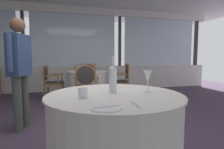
{
  "coord_description": "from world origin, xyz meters",
  "views": [
    {
      "loc": [
        -0.15,
        -2.58,
        1.08
      ],
      "look_at": [
        0.23,
        -0.98,
        0.94
      ],
      "focal_mm": 27.94,
      "sensor_mm": 36.0,
      "label": 1
    }
  ],
  "objects": [
    {
      "name": "butter_knife",
      "position": [
        0.07,
        -1.5,
        0.77
      ],
      "size": [
        0.18,
        0.05,
        0.0
      ],
      "primitive_type": "cube",
      "rotation": [
        0.0,
        0.0,
        0.19
      ],
      "color": "silver",
      "rests_on": "foreground_table"
    },
    {
      "name": "water_bottle",
      "position": [
        0.24,
        -0.97,
        0.91
      ],
      "size": [
        0.07,
        0.07,
        0.35
      ],
      "color": "white",
      "rests_on": "foreground_table"
    },
    {
      "name": "diner_person_1",
      "position": [
        -0.9,
        0.31,
        0.97
      ],
      "size": [
        0.3,
        0.51,
        1.7
      ],
      "rotation": [
        0.0,
        0.0,
        5.96
      ],
      "color": "#424C42",
      "rests_on": "ground_plane"
    },
    {
      "name": "dining_chair_0_1",
      "position": [
        0.16,
        1.12,
        0.58
      ],
      "size": [
        0.58,
        0.52,
        0.98
      ],
      "rotation": [
        0.0,
        0.0,
        7.73
      ],
      "color": "olive",
      "rests_on": "ground_plane"
    },
    {
      "name": "water_tumbler",
      "position": [
        -0.06,
        -1.14,
        0.8
      ],
      "size": [
        0.08,
        0.08,
        0.08
      ],
      "primitive_type": "cylinder",
      "color": "white",
      "rests_on": "foreground_table"
    },
    {
      "name": "ground_plane",
      "position": [
        0.0,
        0.0,
        0.0
      ],
      "size": [
        13.22,
        13.22,
        0.0
      ],
      "primitive_type": "plane",
      "color": "#47384C"
    },
    {
      "name": "dining_chair_0_0",
      "position": [
        -0.67,
        2.2,
        0.54
      ],
      "size": [
        0.52,
        0.58,
        0.93
      ],
      "rotation": [
        0.0,
        0.0,
        6.16
      ],
      "color": "olive",
      "rests_on": "ground_plane"
    },
    {
      "name": "background_table_0",
      "position": [
        0.28,
        2.08,
        0.38
      ],
      "size": [
        1.07,
        1.07,
        0.76
      ],
      "color": "silver",
      "rests_on": "ground_plane"
    },
    {
      "name": "dinner_fork",
      "position": [
        0.29,
        -1.46,
        0.77
      ],
      "size": [
        0.02,
        0.19,
        0.0
      ],
      "primitive_type": "cube",
      "rotation": [
        0.0,
        0.0,
        1.54
      ],
      "color": "silver",
      "rests_on": "foreground_table"
    },
    {
      "name": "side_plate",
      "position": [
        0.07,
        -1.5,
        0.77
      ],
      "size": [
        0.2,
        0.2,
        0.01
      ],
      "primitive_type": "cylinder",
      "color": "white",
      "rests_on": "foreground_table"
    },
    {
      "name": "window_wall_far",
      "position": [
        -0.0,
        3.53,
        1.14
      ],
      "size": [
        10.17,
        0.14,
        2.85
      ],
      "color": "silver",
      "rests_on": "ground_plane"
    },
    {
      "name": "foreground_table",
      "position": [
        0.24,
        -1.03,
        0.38
      ],
      "size": [
        1.26,
        1.26,
        0.76
      ],
      "color": "silver",
      "rests_on": "ground_plane"
    },
    {
      "name": "dining_chair_0_2",
      "position": [
        1.24,
        1.96,
        0.57
      ],
      "size": [
        0.52,
        0.58,
        0.98
      ],
      "rotation": [
        0.0,
        0.0,
        9.3
      ],
      "color": "olive",
      "rests_on": "ground_plane"
    },
    {
      "name": "wine_glass",
      "position": [
        0.57,
        -1.03,
        0.92
      ],
      "size": [
        0.09,
        0.09,
        0.22
      ],
      "color": "white",
      "rests_on": "foreground_table"
    },
    {
      "name": "dining_chair_0_3",
      "position": [
        0.41,
        3.04,
        0.55
      ],
      "size": [
        0.58,
        0.52,
        0.95
      ],
      "rotation": [
        0.0,
        0.0,
        10.87
      ],
      "color": "olive",
      "rests_on": "ground_plane"
    }
  ]
}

